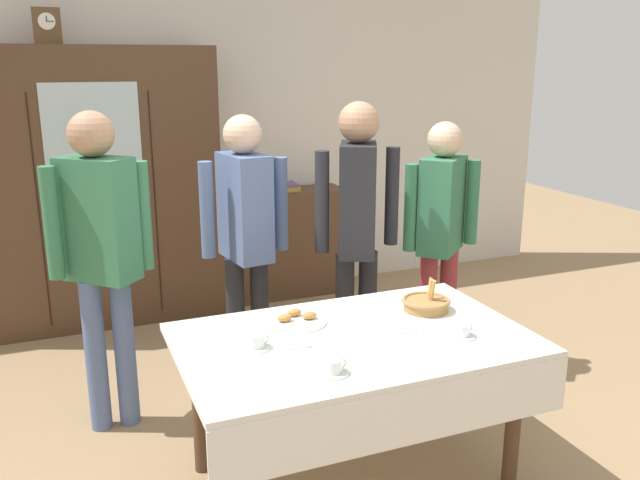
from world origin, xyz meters
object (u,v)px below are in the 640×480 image
at_px(dining_table, 356,361).
at_px(tea_cup_center, 462,331).
at_px(bookshelf_low, 289,243).
at_px(person_beside_shelf, 441,224).
at_px(mantel_clock, 47,26).
at_px(tea_cup_far_left, 256,343).
at_px(spoon_far_right, 303,347).
at_px(person_near_right_end, 357,219).
at_px(tea_cup_near_right, 333,367).
at_px(bread_basket, 426,303).
at_px(wall_cabinet, 95,190).
at_px(person_behind_table_right, 101,242).
at_px(person_behind_table_left, 245,227).
at_px(pastry_plate, 297,320).
at_px(book_stack, 288,187).
at_px(spoon_back_edge, 417,331).

xyz_separation_m(dining_table, tea_cup_center, (0.45, -0.15, 0.13)).
xyz_separation_m(bookshelf_low, person_beside_shelf, (0.40, -1.70, 0.51)).
bearing_deg(mantel_clock, tea_cup_far_left, -74.94).
xyz_separation_m(tea_cup_far_left, spoon_far_right, (0.19, -0.07, -0.02)).
bearing_deg(person_beside_shelf, bookshelf_low, 103.24).
distance_m(tea_cup_center, person_near_right_end, 1.08).
bearing_deg(mantel_clock, person_beside_shelf, -37.81).
relative_size(dining_table, mantel_clock, 6.52).
bearing_deg(tea_cup_near_right, bread_basket, 33.55).
distance_m(wall_cabinet, bookshelf_low, 1.62).
height_order(mantel_clock, bread_basket, mantel_clock).
height_order(mantel_clock, person_beside_shelf, mantel_clock).
xyz_separation_m(wall_cabinet, tea_cup_near_right, (0.67, -2.86, -0.26)).
relative_size(bookshelf_low, person_behind_table_right, 0.55).
height_order(dining_table, person_behind_table_left, person_behind_table_left).
relative_size(tea_cup_center, tea_cup_near_right, 1.00).
relative_size(tea_cup_far_left, pastry_plate, 0.46).
height_order(mantel_clock, tea_cup_far_left, mantel_clock).
bearing_deg(wall_cabinet, person_near_right_end, -52.24).
relative_size(book_stack, person_behind_table_left, 0.12).
xyz_separation_m(spoon_back_edge, person_behind_table_left, (-0.47, 1.17, 0.26)).
xyz_separation_m(bread_basket, person_near_right_end, (-0.06, 0.69, 0.28)).
bearing_deg(spoon_far_right, spoon_back_edge, -2.98).
xyz_separation_m(tea_cup_far_left, person_beside_shelf, (1.45, 0.86, 0.20)).
bearing_deg(person_beside_shelf, dining_table, -137.22).
bearing_deg(pastry_plate, tea_cup_center, -35.17).
bearing_deg(tea_cup_far_left, mantel_clock, 105.06).
height_order(tea_cup_center, person_beside_shelf, person_beside_shelf).
xyz_separation_m(person_behind_table_left, person_near_right_end, (0.59, -0.26, 0.05)).
bearing_deg(person_behind_table_left, tea_cup_near_right, -92.20).
xyz_separation_m(book_stack, person_behind_table_right, (-1.60, -1.67, 0.11)).
xyz_separation_m(mantel_clock, person_behind_table_right, (0.13, -1.62, -1.12)).
height_order(bread_basket, spoon_back_edge, bread_basket).
height_order(bread_basket, spoon_far_right, bread_basket).
bearing_deg(tea_cup_far_left, tea_cup_near_right, -58.69).
bearing_deg(book_stack, dining_table, -103.05).
relative_size(spoon_back_edge, person_behind_table_right, 0.07).
bearing_deg(person_beside_shelf, spoon_back_edge, -126.82).
distance_m(mantel_clock, tea_cup_near_right, 3.30).
xyz_separation_m(wall_cabinet, book_stack, (1.51, 0.05, -0.09)).
relative_size(pastry_plate, person_beside_shelf, 0.18).
xyz_separation_m(bread_basket, spoon_back_edge, (-0.18, -0.22, -0.03)).
xyz_separation_m(wall_cabinet, spoon_far_right, (0.65, -2.58, -0.28)).
xyz_separation_m(bookshelf_low, tea_cup_center, (-0.16, -2.79, 0.31)).
relative_size(bookshelf_low, pastry_plate, 3.37).
distance_m(mantel_clock, person_behind_table_left, 2.07).
bearing_deg(wall_cabinet, mantel_clock, -179.83).
bearing_deg(pastry_plate, person_near_right_end, 45.20).
relative_size(mantel_clock, person_near_right_end, 0.14).
bearing_deg(tea_cup_far_left, dining_table, -10.06).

